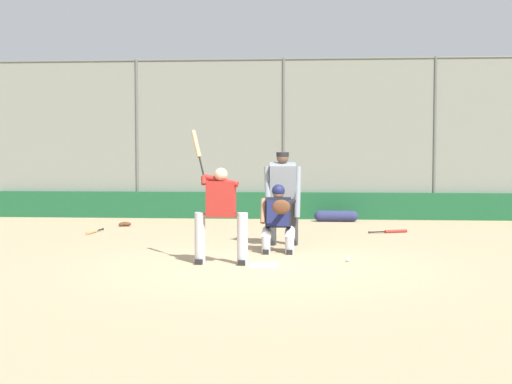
{
  "coord_description": "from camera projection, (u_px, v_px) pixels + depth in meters",
  "views": [
    {
      "loc": [
        -0.69,
        10.6,
        1.73
      ],
      "look_at": [
        0.2,
        -1.0,
        1.05
      ],
      "focal_mm": 50.0,
      "sensor_mm": 36.0,
      "label": 1
    }
  ],
  "objects": [
    {
      "name": "bleachers_beyond",
      "position": [
        226.0,
        198.0,
        20.41
      ],
      "size": [
        10.57,
        1.95,
        1.16
      ],
      "color": "slate",
      "rests_on": "ground_plane"
    },
    {
      "name": "ground_plane",
      "position": [
        264.0,
        266.0,
        10.71
      ],
      "size": [
        160.0,
        160.0,
        0.0
      ],
      "primitive_type": "plane",
      "color": "tan"
    },
    {
      "name": "home_plate_marker",
      "position": [
        264.0,
        265.0,
        10.71
      ],
      "size": [
        0.43,
        0.43,
        0.01
      ],
      "primitive_type": "cube",
      "color": "white",
      "rests_on": "ground_plane"
    },
    {
      "name": "backstop_fence",
      "position": [
        283.0,
        135.0,
        18.04
      ],
      "size": [
        15.18,
        0.08,
        4.06
      ],
      "color": "#515651",
      "rests_on": "ground_plane"
    },
    {
      "name": "fielding_glove_on_dirt",
      "position": [
        125.0,
        224.0,
        16.27
      ],
      "size": [
        0.28,
        0.21,
        0.1
      ],
      "color": "#56331E",
      "rests_on": "ground_plane"
    },
    {
      "name": "catcher_behind_plate",
      "position": [
        278.0,
        217.0,
        12.06
      ],
      "size": [
        0.61,
        0.71,
        1.16
      ],
      "rotation": [
        0.0,
        0.0,
        0.01
      ],
      "color": "#B7B7BC",
      "rests_on": "ground_plane"
    },
    {
      "name": "padding_wall",
      "position": [
        283.0,
        206.0,
        18.04
      ],
      "size": [
        14.79,
        0.18,
        0.67
      ],
      "primitive_type": "cube",
      "color": "#19512D",
      "rests_on": "ground_plane"
    },
    {
      "name": "spare_bat_near_backstop",
      "position": [
        393.0,
        231.0,
        14.95
      ],
      "size": [
        0.84,
        0.38,
        0.07
      ],
      "rotation": [
        0.0,
        0.0,
        3.53
      ],
      "color": "black",
      "rests_on": "ground_plane"
    },
    {
      "name": "baseball_loose",
      "position": [
        348.0,
        259.0,
        11.06
      ],
      "size": [
        0.07,
        0.07,
        0.07
      ],
      "primitive_type": "sphere",
      "color": "white",
      "rests_on": "ground_plane"
    },
    {
      "name": "umpire_home",
      "position": [
        282.0,
        195.0,
        12.98
      ],
      "size": [
        0.69,
        0.45,
        1.71
      ],
      "rotation": [
        0.0,
        0.0,
        0.09
      ],
      "color": "#333333",
      "rests_on": "ground_plane"
    },
    {
      "name": "equipment_bag_dugout_side",
      "position": [
        336.0,
        216.0,
        17.33
      ],
      "size": [
        1.07,
        0.27,
        0.27
      ],
      "color": "navy",
      "rests_on": "ground_plane"
    },
    {
      "name": "batter_at_plate",
      "position": [
        220.0,
        212.0,
        10.82
      ],
      "size": [
        0.95,
        0.65,
        2.05
      ],
      "rotation": [
        0.0,
        0.0,
        -0.06
      ],
      "color": "#B7B7BC",
      "rests_on": "ground_plane"
    },
    {
      "name": "spare_bat_by_padding",
      "position": [
        93.0,
        232.0,
        14.88
      ],
      "size": [
        0.15,
        0.88,
        0.07
      ],
      "rotation": [
        0.0,
        0.0,
        1.46
      ],
      "color": "black",
      "rests_on": "ground_plane"
    }
  ]
}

